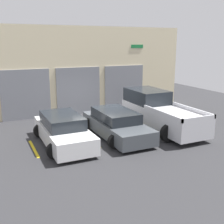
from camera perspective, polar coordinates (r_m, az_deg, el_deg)
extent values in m
plane|color=#2D2D30|center=(15.46, -2.46, -2.69)|extent=(28.00, 28.00, 0.00)
cube|color=beige|center=(17.99, -6.63, 8.38)|extent=(14.40, 0.60, 5.41)
cube|color=slate|center=(17.07, -17.08, 3.36)|extent=(2.81, 0.08, 2.94)
cube|color=slate|center=(17.77, -6.78, 4.28)|extent=(2.81, 0.08, 2.94)
cube|color=slate|center=(19.00, 2.48, 4.99)|extent=(2.81, 0.08, 2.94)
cube|color=#197238|center=(19.24, 5.13, 13.15)|extent=(0.90, 0.03, 0.22)
cube|color=silver|center=(14.74, 10.10, -0.92)|extent=(1.85, 5.50, 0.93)
cube|color=#1E2328|center=(15.79, 7.09, 3.27)|extent=(1.70, 2.48, 0.73)
cube|color=silver|center=(13.13, 10.12, -0.25)|extent=(0.08, 3.03, 0.18)
cube|color=silver|center=(14.20, 15.97, 0.49)|extent=(0.08, 3.03, 0.18)
cube|color=silver|center=(12.56, 17.27, -1.32)|extent=(1.85, 0.08, 0.18)
cylinder|color=black|center=(15.79, 4.10, -0.79)|extent=(0.83, 0.22, 0.83)
cylinder|color=black|center=(16.62, 9.01, -0.19)|extent=(0.83, 0.22, 0.83)
cylinder|color=black|center=(13.03, 11.39, -4.24)|extent=(0.83, 0.22, 0.83)
cylinder|color=black|center=(14.03, 16.77, -3.26)|extent=(0.83, 0.22, 0.83)
cube|color=white|center=(12.64, -9.88, -4.38)|extent=(1.70, 4.52, 0.69)
cube|color=#1E2328|center=(12.57, -10.13, -1.63)|extent=(1.50, 2.49, 0.51)
cylinder|color=black|center=(13.85, -14.35, -3.72)|extent=(0.64, 0.22, 0.64)
cylinder|color=black|center=(14.17, -8.46, -3.03)|extent=(0.64, 0.22, 0.64)
cylinder|color=black|center=(11.25, -11.61, -7.72)|extent=(0.64, 0.22, 0.64)
cylinder|color=black|center=(11.64, -4.47, -6.71)|extent=(0.64, 0.22, 0.64)
cube|color=#474C51|center=(13.51, 0.90, -3.06)|extent=(1.75, 4.73, 0.65)
cube|color=#1E2328|center=(13.46, 0.69, -0.63)|extent=(1.54, 2.60, 0.48)
cylinder|color=black|center=(14.56, -4.34, -2.43)|extent=(0.65, 0.22, 0.65)
cylinder|color=black|center=(15.14, 1.08, -1.75)|extent=(0.65, 0.22, 0.65)
cylinder|color=black|center=(11.99, 0.66, -6.02)|extent=(0.65, 0.22, 0.65)
cylinder|color=black|center=(12.69, 6.91, -4.98)|extent=(0.65, 0.22, 0.65)
cube|color=gold|center=(12.55, -15.60, -7.19)|extent=(0.12, 2.20, 0.01)
cube|color=gold|center=(13.17, -4.27, -5.69)|extent=(0.12, 2.20, 0.01)
cube|color=gold|center=(14.25, 5.64, -4.19)|extent=(0.12, 2.20, 0.01)
cube|color=gold|center=(15.69, 13.92, -2.83)|extent=(0.12, 2.20, 0.01)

